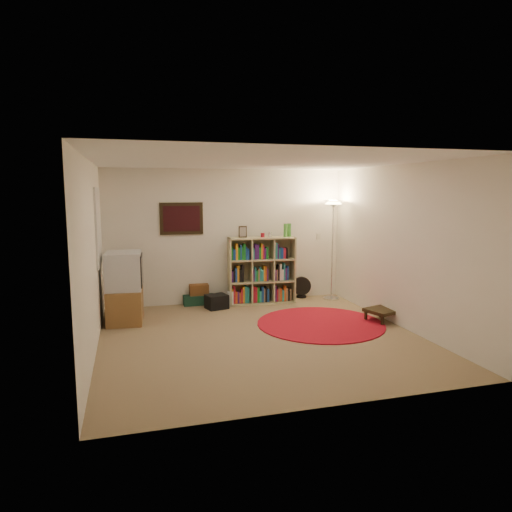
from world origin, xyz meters
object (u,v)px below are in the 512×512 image
Objects in this scene: bookshelf at (261,271)px; floor_lamp at (333,217)px; tv_stand at (125,288)px; floor_fan at (302,287)px; suitcase at (198,299)px; side_table at (382,311)px.

floor_lamp reaches higher than bookshelf.
floor_lamp reaches higher than tv_stand.
floor_fan is 0.74× the size of suitcase.
bookshelf reaches higher than floor_fan.
floor_fan is 2.02m from side_table.
tv_stand is 2.01× the size of suitcase.
tv_stand is at bearing -172.28° from floor_lamp.
side_table is at bearing -56.91° from floor_fan.
bookshelf is 2.35m from side_table.
side_table is (3.99, -1.11, -0.38)m from tv_stand.
suitcase is (-2.56, 0.34, -1.51)m from floor_lamp.
floor_lamp is 3.40× the size of suitcase.
tv_stand reaches higher than side_table.
floor_fan is at bearing 151.38° from floor_lamp.
tv_stand is (-3.35, -0.80, 0.34)m from floor_fan.
tv_stand is at bearing -146.04° from suitcase.
side_table is at bearing -11.43° from tv_stand.
side_table is at bearing -44.29° from bookshelf.
bookshelf is 1.73m from floor_lamp.
floor_lamp is at bearing -14.16° from floor_fan.
floor_fan is at bearing 15.63° from bookshelf.
bookshelf is 2.64× the size of suitcase.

